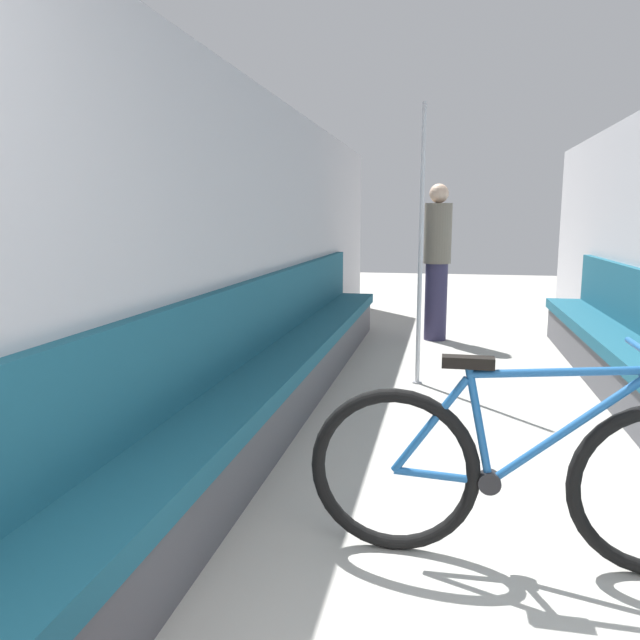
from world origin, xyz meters
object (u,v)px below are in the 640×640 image
object	(u,v)px
bench_seat_row_left	(285,366)
passenger_standing	(437,260)
bicycle	(522,476)
grab_pole_near	(421,251)

from	to	relation	value
bench_seat_row_left	passenger_standing	world-z (taller)	passenger_standing
bench_seat_row_left	passenger_standing	bearing A→B (deg)	70.21
bicycle	passenger_standing	world-z (taller)	passenger_standing
grab_pole_near	passenger_standing	bearing A→B (deg)	86.95
bench_seat_row_left	bicycle	size ratio (longest dim) A/B	3.85
grab_pole_near	passenger_standing	distance (m)	1.95
grab_pole_near	passenger_standing	size ratio (longest dim) A/B	1.30
bench_seat_row_left	grab_pole_near	distance (m)	1.49
passenger_standing	bicycle	bearing A→B (deg)	121.63
bicycle	bench_seat_row_left	bearing A→B (deg)	146.00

